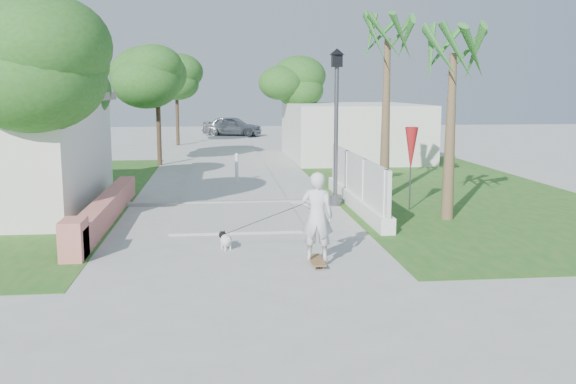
{
  "coord_description": "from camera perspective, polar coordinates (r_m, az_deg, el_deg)",
  "views": [
    {
      "loc": [
        -0.44,
        -12.47,
        3.34
      ],
      "look_at": [
        1.06,
        1.27,
        1.1
      ],
      "focal_mm": 40.0,
      "sensor_mm": 36.0,
      "label": 1
    }
  ],
  "objects": [
    {
      "name": "palm_far",
      "position": [
        19.66,
        8.83,
        12.43
      ],
      "size": [
        1.8,
        1.8,
        5.3
      ],
      "color": "brown",
      "rests_on": "ground"
    },
    {
      "name": "path_strip",
      "position": [
        32.64,
        -5.45,
        3.34
      ],
      "size": [
        3.2,
        36.0,
        0.06
      ],
      "primitive_type": "cube",
      "color": "#B7B7B2",
      "rests_on": "ground"
    },
    {
      "name": "tree_path_far",
      "position": [
        38.53,
        -9.87,
        9.78
      ],
      "size": [
        3.2,
        3.2,
        5.17
      ],
      "color": "#4C3826",
      "rests_on": "ground"
    },
    {
      "name": "curb",
      "position": [
        18.77,
        -4.8,
        -0.92
      ],
      "size": [
        6.5,
        0.25,
        0.1
      ],
      "primitive_type": "cube",
      "color": "#999993",
      "rests_on": "ground"
    },
    {
      "name": "palm_near",
      "position": [
        16.74,
        14.46,
        11.02
      ],
      "size": [
        1.8,
        1.8,
        4.7
      ],
      "color": "brown",
      "rests_on": "ground"
    },
    {
      "name": "tree_path_right",
      "position": [
        32.66,
        0.19,
        9.48
      ],
      "size": [
        3.0,
        3.0,
        4.79
      ],
      "color": "#4C3826",
      "rests_on": "ground"
    },
    {
      "name": "tree_path_left",
      "position": [
        28.57,
        -11.52,
        9.99
      ],
      "size": [
        3.4,
        3.4,
        5.23
      ],
      "color": "#4C3826",
      "rests_on": "ground"
    },
    {
      "name": "bollard",
      "position": [
        22.65,
        -4.58,
        2.19
      ],
      "size": [
        0.14,
        0.14,
        1.09
      ],
      "color": "white",
      "rests_on": "ground"
    },
    {
      "name": "lattice_fence",
      "position": [
        18.11,
        6.08,
        0.27
      ],
      "size": [
        0.35,
        7.0,
        1.5
      ],
      "color": "white",
      "rests_on": "ground"
    },
    {
      "name": "pink_wall",
      "position": [
        16.56,
        -16.08,
        -1.7
      ],
      "size": [
        0.45,
        8.2,
        0.8
      ],
      "color": "#D36F6C",
      "rests_on": "ground"
    },
    {
      "name": "tree_left_near",
      "position": [
        15.98,
        -21.25,
        10.32
      ],
      "size": [
        3.6,
        3.6,
        5.28
      ],
      "color": "#4C3826",
      "rests_on": "ground"
    },
    {
      "name": "grass_left",
      "position": [
        21.76,
        -23.71,
        -0.4
      ],
      "size": [
        8.0,
        20.0,
        0.01
      ],
      "primitive_type": "cube",
      "color": "#235F1E",
      "rests_on": "ground"
    },
    {
      "name": "grass_right",
      "position": [
        22.04,
        13.57,
        0.24
      ],
      "size": [
        8.0,
        20.0,
        0.01
      ],
      "primitive_type": "cube",
      "color": "#235F1E",
      "rests_on": "ground"
    },
    {
      "name": "building_right",
      "position": [
        31.21,
        5.7,
        5.41
      ],
      "size": [
        6.0,
        8.0,
        2.6
      ],
      "primitive_type": "cube",
      "color": "silver",
      "rests_on": "ground"
    },
    {
      "name": "street_lamp",
      "position": [
        18.3,
        4.31,
        6.32
      ],
      "size": [
        0.44,
        0.44,
        4.44
      ],
      "color": "#59595E",
      "rests_on": "ground"
    },
    {
      "name": "patio_umbrella",
      "position": [
        17.84,
        10.89,
        3.72
      ],
      "size": [
        0.36,
        0.36,
        2.3
      ],
      "color": "#59595E",
      "rests_on": "ground"
    },
    {
      "name": "ground",
      "position": [
        12.92,
        -4.1,
        -5.8
      ],
      "size": [
        90.0,
        90.0,
        0.0
      ],
      "primitive_type": "plane",
      "color": "#B7B7B2",
      "rests_on": "ground"
    },
    {
      "name": "tree_left_mid",
      "position": [
        21.55,
        -20.03,
        9.07
      ],
      "size": [
        3.2,
        3.2,
        4.85
      ],
      "color": "#4C3826",
      "rests_on": "ground"
    },
    {
      "name": "dog",
      "position": [
        13.54,
        -5.58,
        -4.23
      ],
      "size": [
        0.37,
        0.52,
        0.37
      ],
      "rotation": [
        0.0,
        0.0,
        0.37
      ],
      "color": "silver",
      "rests_on": "ground"
    },
    {
      "name": "skateboarder",
      "position": [
        12.74,
        -1.48,
        -2.47
      ],
      "size": [
        2.05,
        2.04,
        1.79
      ],
      "rotation": [
        0.0,
        0.0,
        2.91
      ],
      "color": "olive",
      "rests_on": "ground"
    },
    {
      "name": "parked_car",
      "position": [
        45.64,
        -4.96,
        5.86
      ],
      "size": [
        4.45,
        2.84,
        1.41
      ],
      "primitive_type": "imported",
      "rotation": [
        0.0,
        0.0,
        1.26
      ],
      "color": "#AEB0B6",
      "rests_on": "ground"
    }
  ]
}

